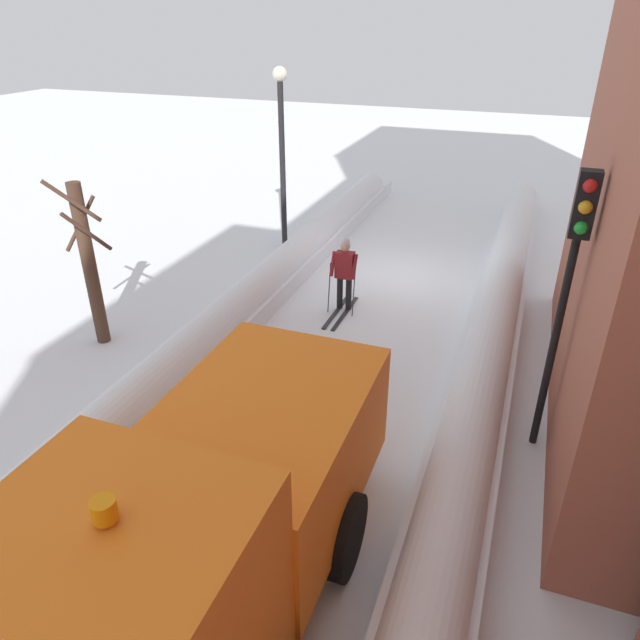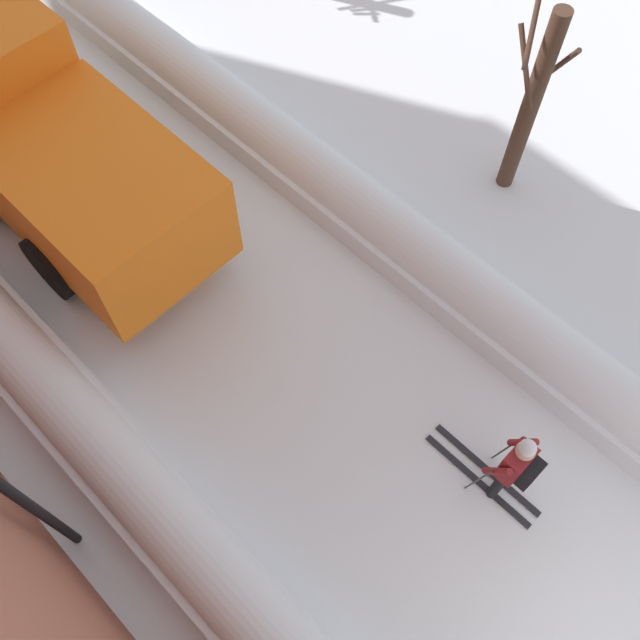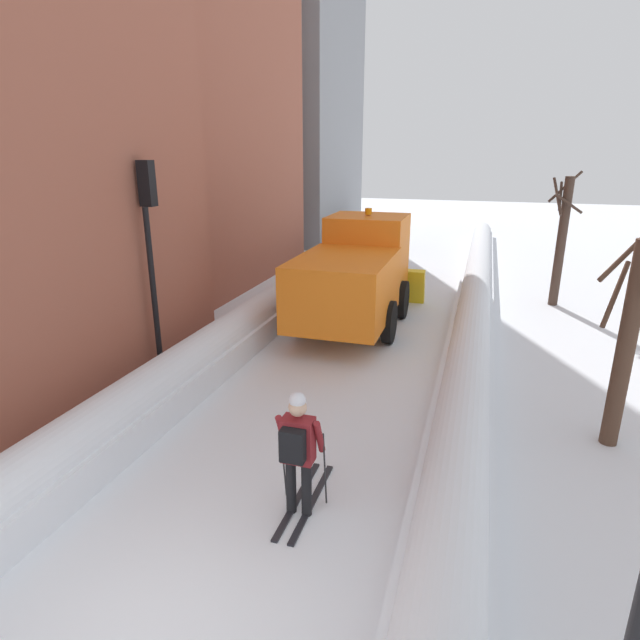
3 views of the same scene
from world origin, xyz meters
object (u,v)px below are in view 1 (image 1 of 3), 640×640
object	(u,v)px
plow_truck	(213,523)
skier	(345,270)
traffic_light_pole	(571,267)
street_lamp	(282,137)
bare_tree_near	(89,263)

from	to	relation	value
plow_truck	skier	world-z (taller)	plow_truck
skier	traffic_light_pole	distance (m)	6.16
street_lamp	bare_tree_near	bearing A→B (deg)	78.00
bare_tree_near	street_lamp	bearing A→B (deg)	-102.00
traffic_light_pole	street_lamp	distance (m)	10.22
traffic_light_pole	street_lamp	xyz separation A→B (m)	(7.46, -6.98, 0.03)
skier	street_lamp	world-z (taller)	street_lamp
street_lamp	bare_tree_near	size ratio (longest dim) A/B	1.39
street_lamp	traffic_light_pole	bearing A→B (deg)	136.88
plow_truck	street_lamp	xyz separation A→B (m)	(4.15, -11.43, 1.73)
street_lamp	bare_tree_near	distance (m)	6.90
plow_truck	bare_tree_near	size ratio (longest dim) A/B	1.65
skier	bare_tree_near	world-z (taller)	bare_tree_near
plow_truck	traffic_light_pole	world-z (taller)	traffic_light_pole
traffic_light_pole	skier	bearing A→B (deg)	-39.17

